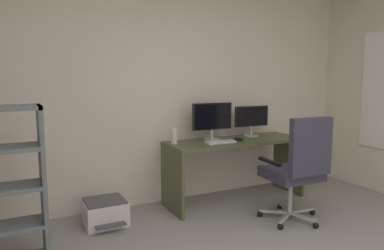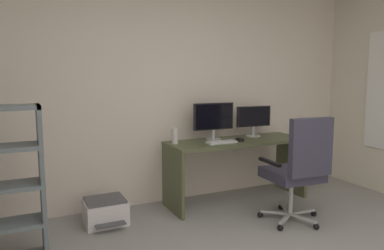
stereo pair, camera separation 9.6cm
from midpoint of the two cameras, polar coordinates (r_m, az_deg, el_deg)
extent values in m
cube|color=silver|center=(4.27, -3.77, 5.67)|extent=(5.13, 0.10, 2.64)
cube|color=#4D5336|center=(4.29, 7.66, -2.55)|extent=(1.66, 0.57, 0.04)
cube|color=#4D5336|center=(4.00, -2.30, -8.63)|extent=(0.04, 0.55, 0.70)
cube|color=#4D5336|center=(4.85, 15.66, -6.00)|extent=(0.04, 0.55, 0.70)
cylinder|color=#B2B5B7|center=(4.27, 3.98, -2.21)|extent=(0.18, 0.18, 0.01)
cylinder|color=#B2B5B7|center=(4.26, 3.98, -1.34)|extent=(0.03, 0.03, 0.12)
cube|color=black|center=(4.24, 4.01, 1.35)|extent=(0.50, 0.05, 0.31)
cube|color=black|center=(4.22, 4.14, 1.32)|extent=(0.46, 0.02, 0.28)
cylinder|color=#B2B5B7|center=(4.57, 10.07, -1.67)|extent=(0.18, 0.18, 0.01)
cylinder|color=#B2B5B7|center=(4.56, 10.09, -0.83)|extent=(0.03, 0.03, 0.12)
cube|color=black|center=(4.54, 10.14, 1.34)|extent=(0.45, 0.07, 0.25)
cube|color=black|center=(4.52, 10.28, 1.31)|extent=(0.42, 0.03, 0.23)
cube|color=silver|center=(4.07, 5.29, -2.68)|extent=(0.34, 0.13, 0.02)
cube|color=black|center=(4.21, 8.09, -2.27)|extent=(0.07, 0.11, 0.03)
cylinder|color=silver|center=(3.99, -1.99, -1.75)|extent=(0.07, 0.07, 0.17)
cube|color=#B7BABC|center=(4.08, 17.40, -12.73)|extent=(0.30, 0.05, 0.02)
sphere|color=black|center=(4.19, 19.01, -12.86)|extent=(0.06, 0.06, 0.06)
cube|color=#B7BABC|center=(4.13, 14.98, -12.41)|extent=(0.14, 0.29, 0.02)
sphere|color=black|center=(4.28, 14.31, -12.25)|extent=(0.06, 0.06, 0.06)
cube|color=#B7BABC|center=(3.99, 13.47, -13.06)|extent=(0.25, 0.22, 0.02)
sphere|color=black|center=(4.01, 11.25, -13.51)|extent=(0.06, 0.06, 0.06)
cube|color=#B7BABC|center=(3.86, 15.02, -13.85)|extent=(0.27, 0.19, 0.02)
sphere|color=black|center=(3.74, 14.28, -15.19)|extent=(0.06, 0.06, 0.06)
cube|color=#B7BABC|center=(3.92, 17.53, -13.62)|extent=(0.10, 0.30, 0.02)
sphere|color=black|center=(3.86, 19.43, -14.67)|extent=(0.06, 0.06, 0.06)
cylinder|color=#B7BABC|center=(3.94, 15.78, -10.64)|extent=(0.04, 0.04, 0.36)
cube|color=#373548|center=(3.87, 15.90, -7.37)|extent=(0.52, 0.52, 0.10)
cube|color=#373548|center=(3.59, 18.73, -3.32)|extent=(0.46, 0.10, 0.55)
cube|color=black|center=(3.68, 12.69, -5.62)|extent=(0.06, 0.34, 0.03)
cube|color=black|center=(4.00, 19.01, -4.80)|extent=(0.06, 0.34, 0.03)
cube|color=slate|center=(3.16, -21.43, -8.35)|extent=(0.03, 0.29, 1.25)
cube|color=silver|center=(3.86, -12.60, -13.06)|extent=(0.40, 0.36, 0.23)
cube|color=#4C4C51|center=(3.81, -12.66, -11.26)|extent=(0.37, 0.33, 0.02)
cube|color=#4C4C51|center=(3.68, -11.78, -14.88)|extent=(0.28, 0.10, 0.01)
camera|label=1|loc=(0.05, -89.24, 0.10)|focal=34.35mm
camera|label=2|loc=(0.05, 90.76, -0.10)|focal=34.35mm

